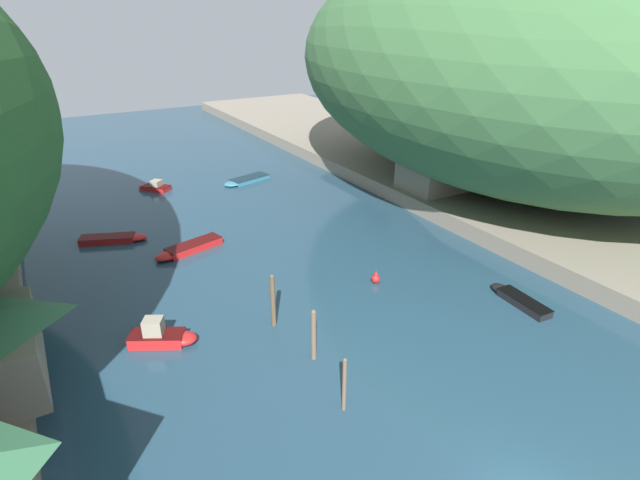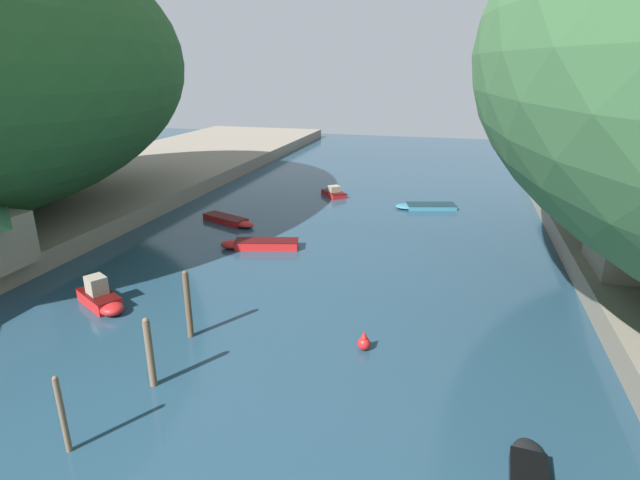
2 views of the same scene
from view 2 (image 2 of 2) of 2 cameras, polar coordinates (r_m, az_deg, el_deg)
The scene contains 11 objects.
water_surface at distance 36.52m, azimuth 0.29°, elevation -1.33°, with size 130.00×130.00×0.00m, color #234256.
left_bank at distance 50.64m, azimuth -31.40°, elevation 2.55°, with size 22.00×120.00×1.44m.
boat_far_upstream at distance 43.63m, azimuth -10.17°, elevation 2.20°, with size 5.57×3.32×0.54m.
boat_cabin_cruiser at distance 52.41m, azimuth 1.40°, elevation 5.47°, with size 3.47×3.72×1.12m.
boat_mid_channel at distance 37.38m, azimuth -7.19°, elevation -0.48°, with size 5.97×2.84×0.63m.
boat_near_quay at distance 30.70m, azimuth -23.68°, elevation -6.16°, with size 4.05×3.05×1.71m.
boat_small_dinghy at distance 48.64m, azimuth 11.77°, elevation 3.80°, with size 5.95×3.23×0.42m.
mooring_post_nearest at distance 20.18m, azimuth -27.37°, elevation -17.27°, with size 0.21×0.21×3.09m.
mooring_post_second at distance 22.38m, azimuth -18.89°, elevation -12.03°, with size 0.30×0.30×3.21m.
mooring_post_middle at distance 25.53m, azimuth -14.86°, elevation -7.08°, with size 0.30×0.30×3.58m.
channel_buoy_near at distance 24.38m, azimuth 5.04°, elevation -11.59°, with size 0.64×0.64×0.96m.
Camera 2 is at (8.91, -3.00, 12.86)m, focal length 28.00 mm.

